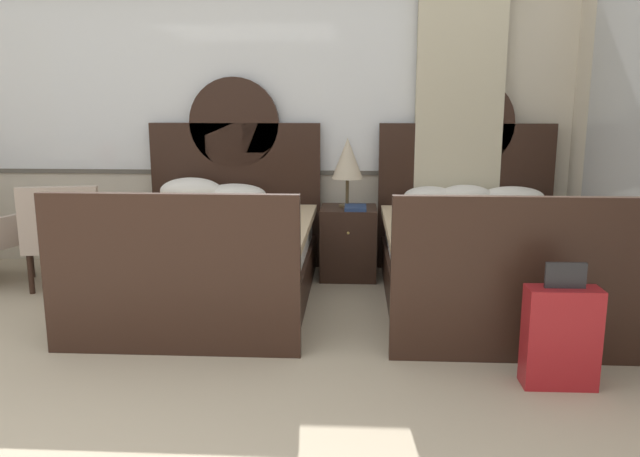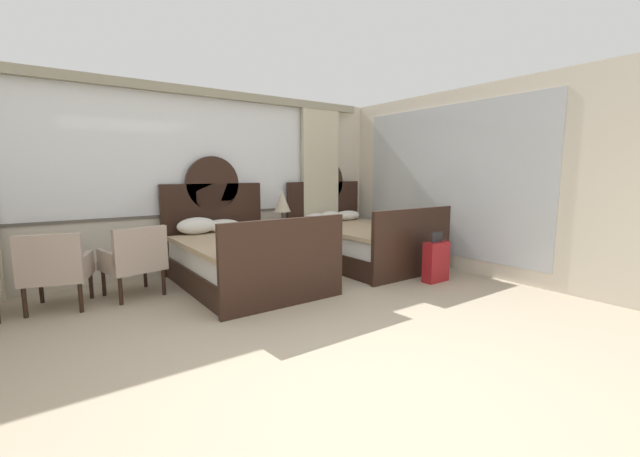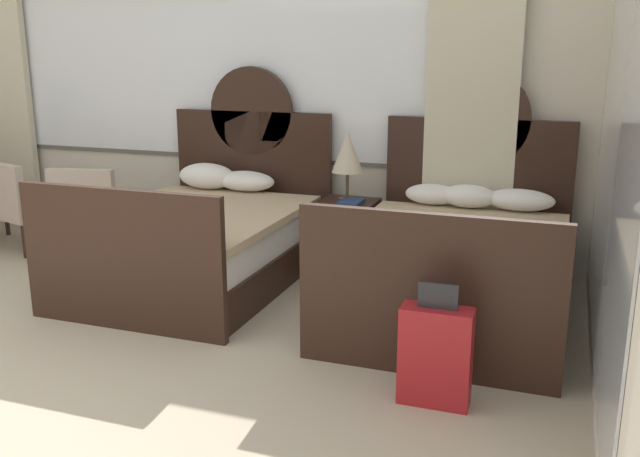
# 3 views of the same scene
# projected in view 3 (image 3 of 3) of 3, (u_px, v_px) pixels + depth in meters

# --- Properties ---
(wall_back_window) EXTENTS (6.93, 0.22, 2.70)m
(wall_back_window) POSITION_uv_depth(u_px,v_px,m) (212.00, 94.00, 6.58)
(wall_back_window) COLOR beige
(wall_back_window) RESTS_ON ground_plane
(wall_right_mirror) EXTENTS (0.08, 4.65, 2.70)m
(wall_right_mirror) POSITION_uv_depth(u_px,v_px,m) (627.00, 160.00, 3.37)
(wall_right_mirror) COLOR beige
(wall_right_mirror) RESTS_ON ground_plane
(bed_near_window) EXTENTS (1.54, 2.16, 1.72)m
(bed_near_window) POSITION_uv_depth(u_px,v_px,m) (202.00, 238.00, 5.70)
(bed_near_window) COLOR black
(bed_near_window) RESTS_ON ground_plane
(bed_near_mirror) EXTENTS (1.54, 2.16, 1.72)m
(bed_near_mirror) POSITION_uv_depth(u_px,v_px,m) (456.00, 264.00, 5.03)
(bed_near_mirror) COLOR black
(bed_near_mirror) RESTS_ON ground_plane
(nightstand_between_beds) EXTENTS (0.48, 0.50, 0.61)m
(nightstand_between_beds) POSITION_uv_depth(u_px,v_px,m) (347.00, 236.00, 5.98)
(nightstand_between_beds) COLOR black
(nightstand_between_beds) RESTS_ON ground_plane
(table_lamp_on_nightstand) EXTENTS (0.27, 0.27, 0.59)m
(table_lamp_on_nightstand) POSITION_uv_depth(u_px,v_px,m) (348.00, 153.00, 5.84)
(table_lamp_on_nightstand) COLOR brown
(table_lamp_on_nightstand) RESTS_ON nightstand_between_beds
(book_on_nightstand) EXTENTS (0.18, 0.26, 0.03)m
(book_on_nightstand) POSITION_uv_depth(u_px,v_px,m) (351.00, 202.00, 5.79)
(book_on_nightstand) COLOR navy
(book_on_nightstand) RESTS_ON nightstand_between_beds
(armchair_by_window_left) EXTENTS (0.71, 0.71, 0.85)m
(armchair_by_window_left) POSITION_uv_depth(u_px,v_px,m) (92.00, 208.00, 6.31)
(armchair_by_window_left) COLOR #B29E8E
(armchair_by_window_left) RESTS_ON ground_plane
(armchair_by_window_centre) EXTENTS (0.75, 0.75, 0.85)m
(armchair_by_window_centre) POSITION_uv_depth(u_px,v_px,m) (23.00, 202.00, 6.57)
(armchair_by_window_centre) COLOR #B29E8E
(armchair_by_window_centre) RESTS_ON ground_plane
(suitcase_on_floor) EXTENTS (0.38, 0.17, 0.69)m
(suitcase_on_floor) POSITION_uv_depth(u_px,v_px,m) (435.00, 355.00, 3.72)
(suitcase_on_floor) COLOR maroon
(suitcase_on_floor) RESTS_ON ground_plane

